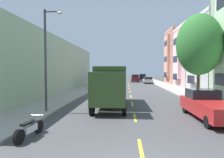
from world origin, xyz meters
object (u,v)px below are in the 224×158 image
at_px(street_lamp, 47,53).
at_px(parked_suv_black, 142,77).
at_px(parked_suv_forest, 112,78).
at_px(parked_wagon_silver, 148,80).
at_px(street_tree_second, 199,45).
at_px(parked_suv_white, 102,83).
at_px(parked_suv_sky, 106,81).
at_px(parked_motorcycle, 30,129).
at_px(moving_burgundy_sedan, 135,78).
at_px(delivery_box_truck, 111,84).
at_px(parked_pickup_red, 209,105).

height_order(street_lamp, parked_suv_black, street_lamp).
bearing_deg(parked_suv_forest, parked_wagon_silver, -41.82).
relative_size(street_tree_second, parked_suv_white, 1.70).
xyz_separation_m(parked_wagon_silver, parked_suv_white, (-8.90, -13.61, 0.18)).
distance_m(parked_wagon_silver, parked_suv_white, 16.26).
distance_m(street_lamp, parked_wagon_silver, 34.03).
bearing_deg(parked_suv_black, parked_suv_sky, -111.45).
height_order(parked_suv_black, parked_motorcycle, parked_suv_black).
relative_size(parked_suv_forest, moving_burgundy_sedan, 1.00).
distance_m(parked_suv_white, parked_motorcycle, 23.57).
height_order(street_tree_second, delivery_box_truck, street_tree_second).
height_order(parked_suv_black, moving_burgundy_sedan, same).
xyz_separation_m(parked_suv_black, parked_wagon_silver, (0.11, -14.00, -0.18)).
height_order(parked_suv_sky, parked_motorcycle, parked_suv_sky).
bearing_deg(moving_burgundy_sedan, parked_motorcycle, -98.66).
relative_size(parked_suv_black, parked_suv_sky, 1.00).
relative_size(street_lamp, parked_suv_white, 1.44).
bearing_deg(parked_suv_forest, street_tree_second, -72.34).
distance_m(parked_suv_sky, moving_burgundy_sedan, 15.19).
height_order(parked_suv_white, parked_motorcycle, parked_suv_white).
bearing_deg(parked_wagon_silver, street_tree_second, -85.77).
bearing_deg(parked_suv_black, parked_pickup_red, -89.88).
relative_size(street_tree_second, parked_suv_forest, 1.70).
distance_m(street_lamp, parked_motorcycle, 6.33).
bearing_deg(parked_motorcycle, moving_burgundy_sedan, 81.34).
bearing_deg(street_lamp, parked_motorcycle, -76.35).
bearing_deg(moving_burgundy_sedan, street_lamp, -101.52).
xyz_separation_m(street_tree_second, moving_burgundy_sedan, (-4.60, 31.85, -4.44)).
relative_size(parked_suv_white, parked_motorcycle, 2.36).
relative_size(parked_suv_black, parked_pickup_red, 0.91).
height_order(parked_pickup_red, parked_suv_sky, parked_suv_sky).
bearing_deg(parked_suv_sky, parked_suv_black, 68.55).
height_order(street_lamp, parked_suv_white, street_lamp).
bearing_deg(street_lamp, parked_suv_sky, 86.12).
relative_size(delivery_box_truck, moving_burgundy_sedan, 1.70).
height_order(delivery_box_truck, parked_suv_white, delivery_box_truck).
distance_m(parked_suv_white, parked_suv_sky, 5.52).
bearing_deg(parked_wagon_silver, street_lamp, -107.93).
bearing_deg(street_tree_second, parked_suv_white, 131.06).
bearing_deg(delivery_box_truck, parked_pickup_red, -31.54).
bearing_deg(delivery_box_truck, street_lamp, -144.84).
relative_size(parked_pickup_red, parked_suv_forest, 1.11).
height_order(parked_suv_white, parked_suv_sky, same).
bearing_deg(street_lamp, parked_suv_white, 85.31).
bearing_deg(delivery_box_truck, parked_motorcycle, -110.52).
distance_m(parked_suv_black, moving_burgundy_sedan, 8.58).
relative_size(parked_suv_sky, moving_burgundy_sedan, 1.01).
bearing_deg(parked_pickup_red, street_lamp, 174.91).
bearing_deg(parked_suv_forest, parked_pickup_red, -77.80).
xyz_separation_m(street_tree_second, parked_motorcycle, (-11.15, -11.14, -5.02)).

